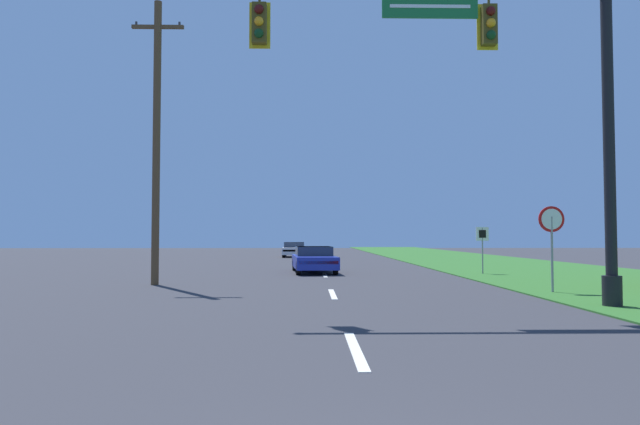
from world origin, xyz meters
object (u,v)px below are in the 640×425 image
(signal_mast, at_px, (512,90))
(far_car, at_px, (294,249))
(car_ahead, at_px, (314,259))
(utility_pole_near, at_px, (157,137))
(stop_sign, at_px, (552,229))
(route_sign_post, at_px, (482,239))

(signal_mast, bearing_deg, far_car, 100.25)
(car_ahead, bearing_deg, utility_pole_near, -129.72)
(far_car, xyz_separation_m, stop_sign, (8.30, -29.73, 1.26))
(car_ahead, distance_m, far_car, 20.03)
(signal_mast, relative_size, stop_sign, 3.87)
(signal_mast, bearing_deg, stop_sign, 55.07)
(far_car, height_order, stop_sign, stop_sign)
(car_ahead, height_order, utility_pole_near, utility_pole_near)
(car_ahead, relative_size, stop_sign, 1.91)
(far_car, xyz_separation_m, utility_pole_near, (-4.08, -26.61, 4.49))
(stop_sign, distance_m, utility_pole_near, 13.17)
(car_ahead, xyz_separation_m, utility_pole_near, (-5.51, -6.63, 4.49))
(stop_sign, bearing_deg, far_car, 105.60)
(route_sign_post, bearing_deg, stop_sign, -93.39)
(car_ahead, xyz_separation_m, far_car, (-1.43, 19.98, -0.00))
(stop_sign, bearing_deg, utility_pole_near, 165.83)
(far_car, distance_m, stop_sign, 30.90)
(far_car, relative_size, utility_pole_near, 0.43)
(stop_sign, distance_m, route_sign_post, 8.29)
(route_sign_post, bearing_deg, car_ahead, 168.61)
(signal_mast, bearing_deg, car_ahead, 109.19)
(car_ahead, distance_m, stop_sign, 12.00)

